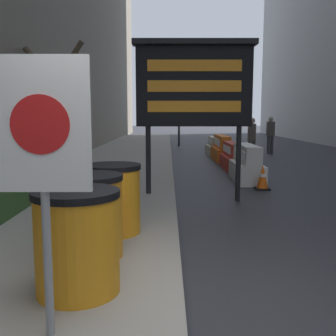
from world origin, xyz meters
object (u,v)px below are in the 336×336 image
(jersey_barrier_red_striped, at_px, (233,157))
(jersey_barrier_orange_near, at_px, (222,149))
(barrel_drum_middle, at_px, (90,215))
(jersey_barrier_white, at_px, (247,165))
(barrel_drum_foreground, at_px, (78,241))
(message_board, at_px, (195,85))
(traffic_cone_near, at_px, (263,177))
(barrel_drum_back, at_px, (113,198))
(pedestrian_passerby, at_px, (252,136))
(warning_sign, at_px, (43,145))
(jersey_barrier_cream, at_px, (215,147))
(pedestrian_worker, at_px, (271,132))
(traffic_light_near_curb, at_px, (180,96))

(jersey_barrier_red_striped, xyz_separation_m, jersey_barrier_orange_near, (-0.00, 2.40, 0.04))
(barrel_drum_middle, distance_m, jersey_barrier_white, 6.52)
(barrel_drum_foreground, relative_size, message_board, 0.29)
(traffic_cone_near, bearing_deg, barrel_drum_back, -127.29)
(traffic_cone_near, bearing_deg, barrel_drum_foreground, -117.95)
(message_board, bearing_deg, pedestrian_passerby, 68.43)
(message_board, distance_m, pedestrian_passerby, 6.82)
(traffic_cone_near, bearing_deg, warning_sign, -115.55)
(barrel_drum_middle, height_order, jersey_barrier_cream, barrel_drum_middle)
(barrel_drum_back, bearing_deg, jersey_barrier_orange_near, 74.08)
(traffic_cone_near, distance_m, pedestrian_worker, 8.66)
(barrel_drum_back, height_order, jersey_barrier_cream, barrel_drum_back)
(warning_sign, bearing_deg, message_board, 75.30)
(jersey_barrier_orange_near, distance_m, jersey_barrier_cream, 2.38)
(barrel_drum_foreground, xyz_separation_m, warning_sign, (-0.04, -0.70, 0.89))
(barrel_drum_middle, bearing_deg, barrel_drum_foreground, -85.12)
(jersey_barrier_red_striped, bearing_deg, pedestrian_passerby, 59.27)
(message_board, bearing_deg, jersey_barrier_orange_near, 77.78)
(pedestrian_passerby, bearing_deg, jersey_barrier_cream, 23.30)
(barrel_drum_back, relative_size, message_board, 0.29)
(jersey_barrier_red_striped, bearing_deg, traffic_light_near_curb, 98.80)
(barrel_drum_foreground, height_order, pedestrian_passerby, pedestrian_passerby)
(traffic_cone_near, height_order, pedestrian_worker, pedestrian_worker)
(jersey_barrier_white, distance_m, traffic_light_near_curb, 11.82)
(traffic_cone_near, bearing_deg, barrel_drum_middle, -122.88)
(warning_sign, height_order, pedestrian_worker, warning_sign)
(jersey_barrier_orange_near, relative_size, pedestrian_worker, 1.32)
(barrel_drum_middle, relative_size, warning_sign, 0.47)
(jersey_barrier_red_striped, xyz_separation_m, traffic_light_near_curb, (-1.42, 9.20, 2.37))
(barrel_drum_back, distance_m, jersey_barrier_white, 5.68)
(warning_sign, distance_m, traffic_cone_near, 7.05)
(pedestrian_passerby, bearing_deg, barrel_drum_middle, 165.61)
(jersey_barrier_cream, xyz_separation_m, pedestrian_worker, (2.45, 0.08, 0.63))
(jersey_barrier_red_striped, bearing_deg, barrel_drum_back, -110.78)
(jersey_barrier_cream, xyz_separation_m, traffic_cone_near, (0.14, -8.24, -0.05))
(jersey_barrier_cream, bearing_deg, message_board, -99.20)
(jersey_barrier_red_striped, bearing_deg, jersey_barrier_white, -90.00)
(pedestrian_worker, bearing_deg, warning_sign, 157.38)
(traffic_cone_near, height_order, traffic_light_near_curb, traffic_light_near_curb)
(jersey_barrier_white, bearing_deg, jersey_barrier_red_striped, 90.00)
(jersey_barrier_orange_near, xyz_separation_m, pedestrian_worker, (2.45, 2.46, 0.55))
(barrel_drum_middle, height_order, jersey_barrier_red_striped, barrel_drum_middle)
(warning_sign, distance_m, jersey_barrier_cream, 14.83)
(pedestrian_passerby, bearing_deg, barrel_drum_back, 164.42)
(traffic_cone_near, bearing_deg, message_board, -144.46)
(jersey_barrier_orange_near, xyz_separation_m, jersey_barrier_cream, (-0.00, 2.38, -0.08))
(barrel_drum_middle, relative_size, traffic_light_near_curb, 0.24)
(warning_sign, relative_size, pedestrian_passerby, 1.20)
(barrel_drum_foreground, bearing_deg, barrel_drum_back, 88.10)
(barrel_drum_foreground, xyz_separation_m, jersey_barrier_white, (2.81, 6.73, -0.19))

